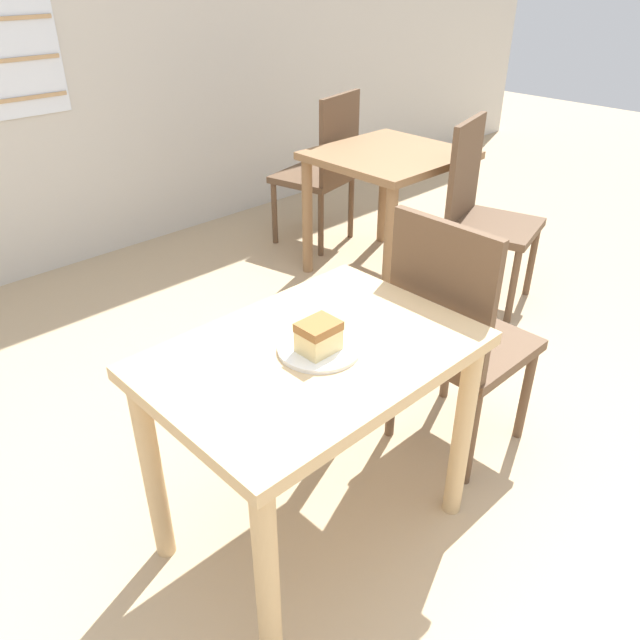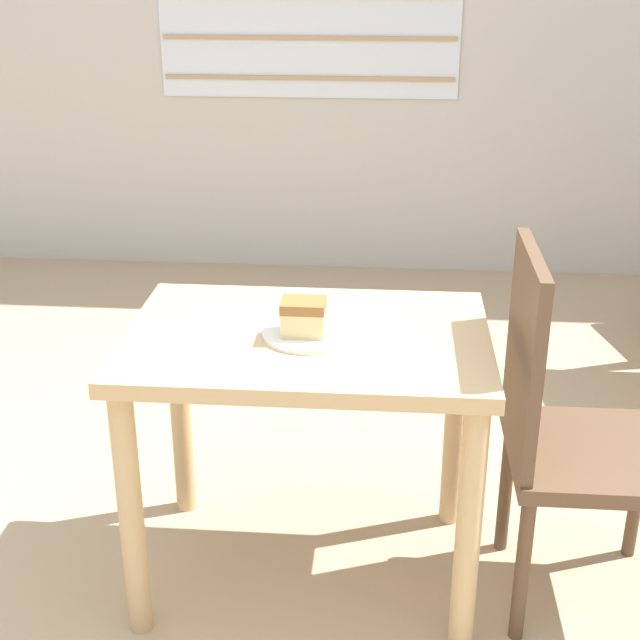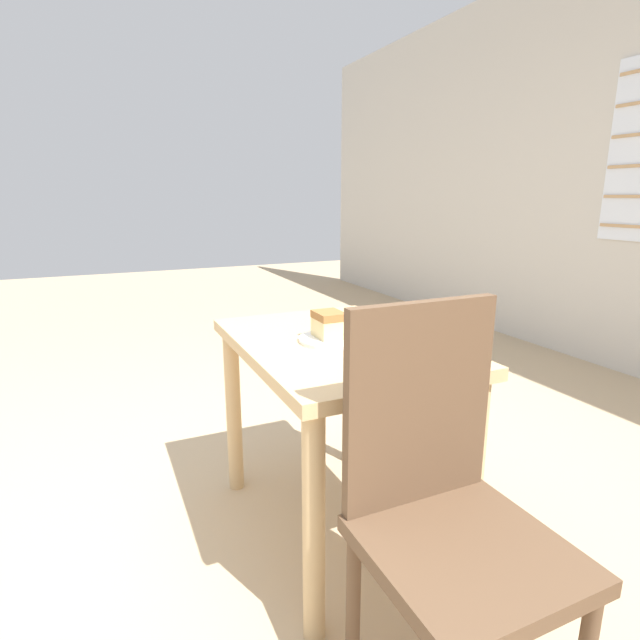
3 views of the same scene
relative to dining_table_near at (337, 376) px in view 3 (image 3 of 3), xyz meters
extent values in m
plane|color=tan|center=(0.07, -0.50, -0.58)|extent=(14.00, 14.00, 0.00)
cube|color=tan|center=(0.00, 0.00, 0.11)|extent=(0.90, 0.62, 0.04)
cylinder|color=tan|center=(-0.40, -0.26, -0.25)|extent=(0.06, 0.06, 0.67)
cylinder|color=tan|center=(0.40, -0.26, -0.25)|extent=(0.06, 0.06, 0.67)
cylinder|color=tan|center=(-0.40, 0.26, -0.25)|extent=(0.06, 0.06, 0.67)
cylinder|color=tan|center=(0.40, 0.26, -0.25)|extent=(0.06, 0.06, 0.67)
cube|color=brown|center=(0.72, -0.04, -0.16)|extent=(0.42, 0.42, 0.04)
cylinder|color=brown|center=(0.54, -0.22, -0.38)|extent=(0.04, 0.04, 0.40)
cylinder|color=brown|center=(0.54, 0.14, -0.38)|extent=(0.04, 0.04, 0.40)
cube|color=brown|center=(0.52, -0.04, 0.11)|extent=(0.03, 0.40, 0.50)
cylinder|color=white|center=(0.01, -0.02, 0.13)|extent=(0.23, 0.23, 0.01)
cube|color=#E5CC89|center=(-0.01, -0.03, 0.17)|extent=(0.10, 0.08, 0.06)
cube|color=#936033|center=(-0.01, -0.03, 0.21)|extent=(0.11, 0.09, 0.02)
camera|label=1|loc=(-0.97, -1.04, 1.06)|focal=35.00mm
camera|label=2|loc=(0.19, -1.99, 1.00)|focal=50.00mm
camera|label=3|loc=(1.43, -0.71, 0.59)|focal=28.00mm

